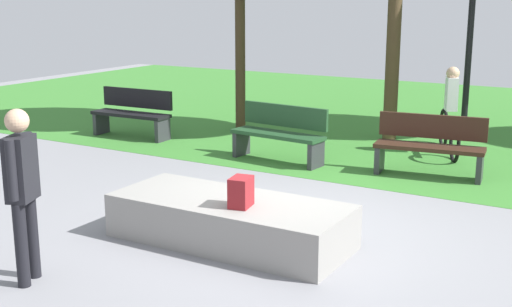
{
  "coord_description": "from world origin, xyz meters",
  "views": [
    {
      "loc": [
        3.39,
        -6.72,
        2.67
      ],
      "look_at": [
        -0.41,
        -0.21,
        0.89
      ],
      "focal_mm": 47.43,
      "sensor_mm": 36.0,
      "label": 1
    }
  ],
  "objects_px": {
    "park_bench_far_right": "(430,145)",
    "park_bench_near_lamppost": "(133,112)",
    "skater_performing_trick": "(22,183)",
    "park_bench_far_left": "(280,132)",
    "concrete_ledge": "(230,221)",
    "backpack_on_ledge": "(241,192)",
    "cyclist_on_bicycle": "(450,117)"
  },
  "relations": [
    {
      "from": "concrete_ledge",
      "to": "cyclist_on_bicycle",
      "type": "distance_m",
      "value": 5.6
    },
    {
      "from": "park_bench_far_right",
      "to": "park_bench_far_left",
      "type": "bearing_deg",
      "value": -172.66
    },
    {
      "from": "park_bench_far_left",
      "to": "park_bench_near_lamppost",
      "type": "bearing_deg",
      "value": 175.35
    },
    {
      "from": "park_bench_near_lamppost",
      "to": "park_bench_far_left",
      "type": "relative_size",
      "value": 0.99
    },
    {
      "from": "backpack_on_ledge",
      "to": "skater_performing_trick",
      "type": "distance_m",
      "value": 2.18
    },
    {
      "from": "park_bench_far_left",
      "to": "skater_performing_trick",
      "type": "bearing_deg",
      "value": -87.69
    },
    {
      "from": "backpack_on_ledge",
      "to": "park_bench_far_right",
      "type": "height_order",
      "value": "park_bench_far_right"
    },
    {
      "from": "backpack_on_ledge",
      "to": "cyclist_on_bicycle",
      "type": "bearing_deg",
      "value": -17.65
    },
    {
      "from": "park_bench_far_left",
      "to": "park_bench_far_right",
      "type": "bearing_deg",
      "value": 7.34
    },
    {
      "from": "skater_performing_trick",
      "to": "park_bench_near_lamppost",
      "type": "bearing_deg",
      "value": 121.9
    },
    {
      "from": "cyclist_on_bicycle",
      "to": "skater_performing_trick",
      "type": "bearing_deg",
      "value": -105.42
    },
    {
      "from": "concrete_ledge",
      "to": "park_bench_far_left",
      "type": "relative_size",
      "value": 1.61
    },
    {
      "from": "concrete_ledge",
      "to": "park_bench_far_right",
      "type": "bearing_deg",
      "value": 74.46
    },
    {
      "from": "park_bench_far_right",
      "to": "park_bench_near_lamppost",
      "type": "relative_size",
      "value": 1.02
    },
    {
      "from": "backpack_on_ledge",
      "to": "park_bench_near_lamppost",
      "type": "bearing_deg",
      "value": 40.16
    },
    {
      "from": "backpack_on_ledge",
      "to": "park_bench_far_right",
      "type": "bearing_deg",
      "value": -22.36
    },
    {
      "from": "concrete_ledge",
      "to": "skater_performing_trick",
      "type": "bearing_deg",
      "value": -120.4
    },
    {
      "from": "concrete_ledge",
      "to": "skater_performing_trick",
      "type": "height_order",
      "value": "skater_performing_trick"
    },
    {
      "from": "park_bench_near_lamppost",
      "to": "park_bench_far_left",
      "type": "xyz_separation_m",
      "value": [
        3.33,
        -0.27,
        0.0
      ]
    },
    {
      "from": "backpack_on_ledge",
      "to": "park_bench_far_left",
      "type": "bearing_deg",
      "value": 11.98
    },
    {
      "from": "backpack_on_ledge",
      "to": "cyclist_on_bicycle",
      "type": "relative_size",
      "value": 0.19
    },
    {
      "from": "skater_performing_trick",
      "to": "park_bench_far_left",
      "type": "bearing_deg",
      "value": 92.31
    },
    {
      "from": "skater_performing_trick",
      "to": "park_bench_far_left",
      "type": "xyz_separation_m",
      "value": [
        -0.22,
        5.43,
        -0.49
      ]
    },
    {
      "from": "backpack_on_ledge",
      "to": "park_bench_near_lamppost",
      "type": "xyz_separation_m",
      "value": [
        -4.87,
        3.99,
        -0.17
      ]
    },
    {
      "from": "park_bench_far_right",
      "to": "cyclist_on_bicycle",
      "type": "xyz_separation_m",
      "value": [
        -0.14,
        1.62,
        0.15
      ]
    },
    {
      "from": "cyclist_on_bicycle",
      "to": "backpack_on_ledge",
      "type": "bearing_deg",
      "value": -97.16
    },
    {
      "from": "backpack_on_ledge",
      "to": "skater_performing_trick",
      "type": "bearing_deg",
      "value": 131.8
    },
    {
      "from": "cyclist_on_bicycle",
      "to": "park_bench_far_right",
      "type": "bearing_deg",
      "value": -85.17
    },
    {
      "from": "concrete_ledge",
      "to": "park_bench_near_lamppost",
      "type": "height_order",
      "value": "park_bench_near_lamppost"
    },
    {
      "from": "park_bench_near_lamppost",
      "to": "concrete_ledge",
      "type": "bearing_deg",
      "value": -39.67
    },
    {
      "from": "concrete_ledge",
      "to": "park_bench_far_left",
      "type": "xyz_separation_m",
      "value": [
        -1.31,
        3.57,
        0.24
      ]
    },
    {
      "from": "backpack_on_ledge",
      "to": "cyclist_on_bicycle",
      "type": "height_order",
      "value": "cyclist_on_bicycle"
    }
  ]
}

